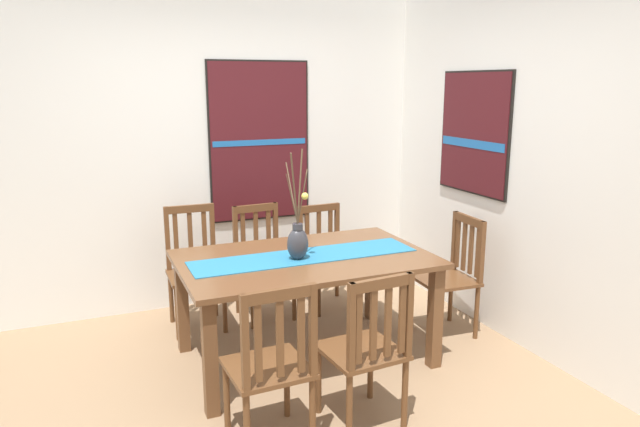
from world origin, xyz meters
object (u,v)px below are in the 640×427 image
(chair_3, at_px, (452,274))
(painting_on_back_wall, at_px, (259,142))
(centerpiece_vase, at_px, (298,239))
(chair_0, at_px, (367,348))
(chair_2, at_px, (271,365))
(chair_5, at_px, (194,267))
(dining_table, at_px, (305,271))
(chair_1, at_px, (326,254))
(chair_4, at_px, (262,261))
(painting_on_side_wall, at_px, (475,133))

(chair_3, xyz_separation_m, painting_on_back_wall, (-1.10, 1.36, 0.93))
(centerpiece_vase, height_order, chair_0, centerpiece_vase)
(chair_2, distance_m, chair_5, 1.77)
(dining_table, bearing_deg, chair_5, 123.80)
(chair_0, distance_m, chair_1, 1.87)
(chair_5, bearing_deg, chair_0, -71.27)
(chair_4, bearing_deg, chair_5, 179.64)
(chair_4, xyz_separation_m, painting_on_side_wall, (1.57, -0.65, 1.05))
(centerpiece_vase, distance_m, chair_5, 1.15)
(chair_2, bearing_deg, chair_5, 91.81)
(dining_table, relative_size, chair_1, 1.95)
(chair_3, bearing_deg, painting_on_back_wall, 129.05)
(chair_1, height_order, chair_5, chair_5)
(chair_0, height_order, chair_1, chair_0)
(dining_table, bearing_deg, painting_on_back_wall, 85.49)
(painting_on_back_wall, bearing_deg, chair_2, -106.12)
(chair_0, bearing_deg, chair_1, 73.54)
(chair_2, bearing_deg, painting_on_back_wall, 73.88)
(chair_0, distance_m, chair_2, 0.55)
(chair_0, distance_m, painting_on_back_wall, 2.43)
(chair_0, bearing_deg, chair_2, 177.95)
(dining_table, distance_m, chair_5, 1.08)
(chair_0, bearing_deg, chair_5, 108.73)
(dining_table, height_order, chair_1, chair_1)
(chair_5, height_order, painting_on_back_wall, painting_on_back_wall)
(centerpiece_vase, xyz_separation_m, painting_on_back_wall, (0.17, 1.38, 0.52))
(chair_0, height_order, chair_4, chair_0)
(chair_1, distance_m, chair_4, 0.58)
(centerpiece_vase, bearing_deg, chair_2, -119.30)
(chair_1, relative_size, chair_2, 0.93)
(centerpiece_vase, bearing_deg, chair_1, 56.87)
(chair_3, bearing_deg, chair_1, 126.05)
(chair_1, height_order, chair_2, chair_2)
(chair_4, bearing_deg, painting_on_side_wall, -22.59)
(dining_table, bearing_deg, chair_1, 58.51)
(chair_4, relative_size, painting_on_back_wall, 0.67)
(chair_0, xyz_separation_m, chair_2, (-0.55, 0.02, -0.00))
(chair_0, bearing_deg, dining_table, 90.90)
(centerpiece_vase, bearing_deg, painting_on_side_wall, 9.70)
(dining_table, xyz_separation_m, chair_0, (0.01, -0.91, -0.17))
(painting_on_side_wall, bearing_deg, chair_5, 162.86)
(chair_2, height_order, painting_on_back_wall, painting_on_back_wall)
(centerpiece_vase, xyz_separation_m, chair_1, (0.61, 0.94, -0.44))
(chair_1, relative_size, painting_on_side_wall, 0.90)
(dining_table, relative_size, painting_on_side_wall, 1.76)
(centerpiece_vase, height_order, chair_4, centerpiece_vase)
(chair_1, bearing_deg, chair_4, -179.34)
(chair_0, relative_size, chair_3, 1.01)
(chair_4, bearing_deg, chair_2, -105.91)
(centerpiece_vase, height_order, chair_3, centerpiece_vase)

